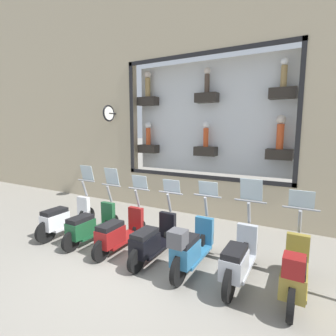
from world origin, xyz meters
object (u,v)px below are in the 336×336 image
object	(u,v)px
scooter_silver_1	(239,259)
scooter_black_3	(152,240)
scooter_olive_0	(295,272)
scooter_teal_2	(191,247)
scooter_white_6	(65,218)
scooter_red_4	(119,232)
scooter_green_5	(90,225)

from	to	relation	value
scooter_silver_1	scooter_black_3	distance (m)	1.75
scooter_olive_0	scooter_black_3	bearing A→B (deg)	88.83
scooter_olive_0	scooter_black_3	distance (m)	2.63
scooter_silver_1	scooter_black_3	world-z (taller)	scooter_silver_1
scooter_teal_2	scooter_white_6	xyz separation A→B (m)	(0.06, 3.51, -0.04)
scooter_teal_2	scooter_red_4	distance (m)	1.76
scooter_teal_2	scooter_green_5	bearing A→B (deg)	88.84
scooter_black_3	scooter_green_5	world-z (taller)	scooter_green_5
scooter_olive_0	scooter_black_3	size ratio (longest dim) A/B	1.01
scooter_green_5	scooter_silver_1	bearing A→B (deg)	-89.85
scooter_olive_0	scooter_red_4	world-z (taller)	scooter_olive_0
scooter_teal_2	scooter_black_3	distance (m)	0.88
scooter_olive_0	scooter_teal_2	size ratio (longest dim) A/B	1.00
scooter_olive_0	scooter_black_3	world-z (taller)	scooter_olive_0
scooter_red_4	scooter_white_6	world-z (taller)	scooter_white_6
scooter_olive_0	scooter_green_5	xyz separation A→B (m)	(0.06, 4.38, -0.06)
scooter_silver_1	scooter_black_3	xyz separation A→B (m)	(-0.01, 1.75, -0.03)
scooter_black_3	scooter_white_6	distance (m)	2.63
scooter_teal_2	scooter_white_6	bearing A→B (deg)	89.03
scooter_red_4	scooter_silver_1	bearing A→B (deg)	-89.71
scooter_olive_0	scooter_silver_1	bearing A→B (deg)	85.69
scooter_green_5	scooter_red_4	bearing A→B (deg)	-90.25
scooter_silver_1	scooter_red_4	xyz separation A→B (m)	(-0.01, 2.63, -0.04)
scooter_teal_2	scooter_red_4	size ratio (longest dim) A/B	1.01
scooter_black_3	scooter_white_6	world-z (taller)	scooter_white_6
scooter_black_3	scooter_silver_1	bearing A→B (deg)	-89.60
scooter_olive_0	scooter_white_6	bearing A→B (deg)	89.32
scooter_teal_2	scooter_green_5	xyz separation A→B (m)	(0.05, 2.63, -0.07)
scooter_teal_2	scooter_silver_1	bearing A→B (deg)	-85.90
scooter_olive_0	scooter_teal_2	xyz separation A→B (m)	(0.00, 1.75, 0.01)
scooter_teal_2	scooter_black_3	size ratio (longest dim) A/B	1.01
scooter_olive_0	scooter_teal_2	bearing A→B (deg)	89.89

